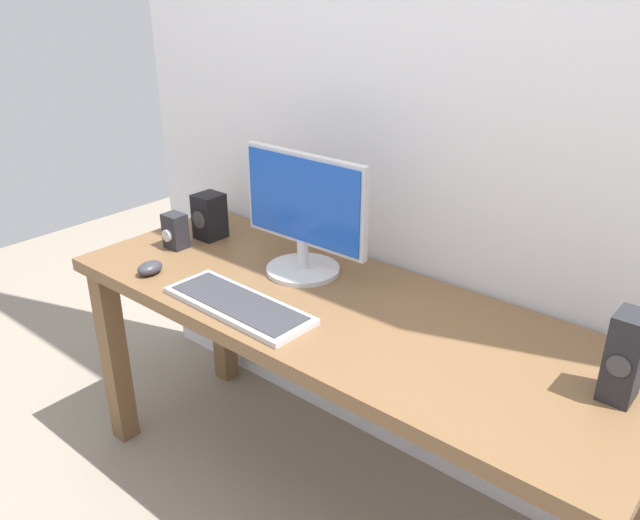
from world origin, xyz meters
TOP-DOWN VIEW (x-y plane):
  - ground_plane at (0.00, 0.00)m, footprint 6.00×6.00m
  - wall_back at (0.00, 0.36)m, footprint 2.45×0.04m
  - desk at (0.00, 0.00)m, footprint 1.77×0.64m
  - monitor at (-0.22, 0.11)m, footprint 0.46×0.23m
  - keyboard_primary at (-0.20, -0.20)m, footprint 0.48×0.18m
  - mouse at (-0.58, -0.22)m, footprint 0.07×0.09m
  - speaker_right at (0.75, 0.06)m, footprint 0.07×0.10m
  - speaker_left at (-0.67, 0.10)m, footprint 0.09×0.10m
  - audio_controller at (-0.69, -0.04)m, footprint 0.08×0.07m

SIDE VIEW (x-z plane):
  - ground_plane at x=0.00m, z-range 0.00..0.00m
  - desk at x=0.00m, z-range 0.26..1.01m
  - keyboard_primary at x=-0.20m, z-range 0.74..0.76m
  - mouse at x=-0.58m, z-range 0.74..0.79m
  - audio_controller at x=-0.69m, z-range 0.74..0.87m
  - speaker_left at x=-0.67m, z-range 0.74..0.91m
  - speaker_right at x=0.75m, z-range 0.74..0.96m
  - monitor at x=-0.22m, z-range 0.75..1.13m
  - wall_back at x=0.00m, z-range 0.00..3.00m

